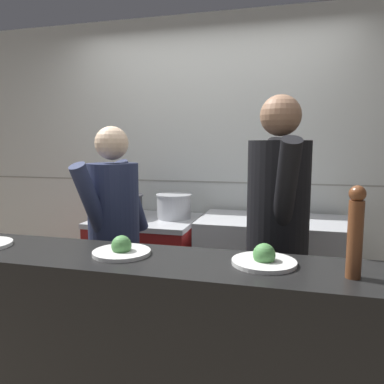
{
  "coord_description": "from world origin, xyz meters",
  "views": [
    {
      "loc": [
        0.71,
        -1.86,
        1.48
      ],
      "look_at": [
        0.05,
        0.67,
        1.15
      ],
      "focal_mm": 35.0,
      "sensor_mm": 36.0,
      "label": 1
    }
  ],
  "objects_px": {
    "stock_pot": "(123,205)",
    "chef_head_cook": "(114,237)",
    "sauce_pot": "(174,206)",
    "plated_dish_dessert": "(264,259)",
    "chef_sous": "(277,231)",
    "plated_dish_appetiser": "(122,250)",
    "oven_range": "(147,268)",
    "pepper_mill": "(355,230)"
  },
  "relations": [
    {
      "from": "plated_dish_appetiser",
      "to": "chef_sous",
      "type": "distance_m",
      "value": 0.94
    },
    {
      "from": "plated_dish_dessert",
      "to": "plated_dish_appetiser",
      "type": "bearing_deg",
      "value": -178.2
    },
    {
      "from": "chef_sous",
      "to": "plated_dish_appetiser",
      "type": "bearing_deg",
      "value": -148.39
    },
    {
      "from": "plated_dish_dessert",
      "to": "chef_head_cook",
      "type": "relative_size",
      "value": 0.17
    },
    {
      "from": "plated_dish_dessert",
      "to": "chef_sous",
      "type": "height_order",
      "value": "chef_sous"
    },
    {
      "from": "plated_dish_dessert",
      "to": "pepper_mill",
      "type": "xyz_separation_m",
      "value": [
        0.34,
        -0.08,
        0.16
      ]
    },
    {
      "from": "sauce_pot",
      "to": "chef_head_cook",
      "type": "distance_m",
      "value": 0.81
    },
    {
      "from": "plated_dish_appetiser",
      "to": "oven_range",
      "type": "bearing_deg",
      "value": 107.09
    },
    {
      "from": "stock_pot",
      "to": "chef_head_cook",
      "type": "relative_size",
      "value": 0.22
    },
    {
      "from": "plated_dish_appetiser",
      "to": "plated_dish_dessert",
      "type": "xyz_separation_m",
      "value": [
        0.65,
        0.02,
        0.0
      ]
    },
    {
      "from": "sauce_pot",
      "to": "stock_pot",
      "type": "bearing_deg",
      "value": -169.75
    },
    {
      "from": "stock_pot",
      "to": "chef_head_cook",
      "type": "distance_m",
      "value": 0.77
    },
    {
      "from": "plated_dish_appetiser",
      "to": "chef_head_cook",
      "type": "height_order",
      "value": "chef_head_cook"
    },
    {
      "from": "stock_pot",
      "to": "plated_dish_appetiser",
      "type": "relative_size",
      "value": 1.29
    },
    {
      "from": "plated_dish_appetiser",
      "to": "chef_sous",
      "type": "relative_size",
      "value": 0.15
    },
    {
      "from": "oven_range",
      "to": "sauce_pot",
      "type": "relative_size",
      "value": 2.9
    },
    {
      "from": "sauce_pot",
      "to": "plated_dish_dessert",
      "type": "relative_size",
      "value": 1.08
    },
    {
      "from": "chef_head_cook",
      "to": "chef_sous",
      "type": "relative_size",
      "value": 0.91
    },
    {
      "from": "stock_pot",
      "to": "plated_dish_appetiser",
      "type": "distance_m",
      "value": 1.45
    },
    {
      "from": "plated_dish_dessert",
      "to": "pepper_mill",
      "type": "bearing_deg",
      "value": -13.1
    },
    {
      "from": "chef_head_cook",
      "to": "plated_dish_appetiser",
      "type": "bearing_deg",
      "value": -47.04
    },
    {
      "from": "oven_range",
      "to": "plated_dish_dessert",
      "type": "bearing_deg",
      "value": -51.02
    },
    {
      "from": "oven_range",
      "to": "plated_dish_dessert",
      "type": "relative_size",
      "value": 3.14
    },
    {
      "from": "pepper_mill",
      "to": "chef_sous",
      "type": "xyz_separation_m",
      "value": [
        -0.31,
        0.7,
        -0.18
      ]
    },
    {
      "from": "sauce_pot",
      "to": "pepper_mill",
      "type": "bearing_deg",
      "value": -50.94
    },
    {
      "from": "oven_range",
      "to": "chef_sous",
      "type": "relative_size",
      "value": 0.49
    },
    {
      "from": "plated_dish_appetiser",
      "to": "chef_sous",
      "type": "height_order",
      "value": "chef_sous"
    },
    {
      "from": "oven_range",
      "to": "chef_sous",
      "type": "height_order",
      "value": "chef_sous"
    },
    {
      "from": "stock_pot",
      "to": "pepper_mill",
      "type": "bearing_deg",
      "value": -40.52
    },
    {
      "from": "plated_dish_dessert",
      "to": "pepper_mill",
      "type": "height_order",
      "value": "pepper_mill"
    },
    {
      "from": "oven_range",
      "to": "chef_head_cook",
      "type": "xyz_separation_m",
      "value": [
        0.07,
        -0.74,
        0.45
      ]
    },
    {
      "from": "oven_range",
      "to": "stock_pot",
      "type": "distance_m",
      "value": 0.57
    },
    {
      "from": "sauce_pot",
      "to": "chef_sous",
      "type": "relative_size",
      "value": 0.17
    },
    {
      "from": "oven_range",
      "to": "chef_sous",
      "type": "distance_m",
      "value": 1.41
    },
    {
      "from": "sauce_pot",
      "to": "chef_head_cook",
      "type": "xyz_separation_m",
      "value": [
        -0.16,
        -0.79,
        -0.09
      ]
    },
    {
      "from": "stock_pot",
      "to": "plated_dish_dessert",
      "type": "xyz_separation_m",
      "value": [
        1.26,
        -1.29,
        0.02
      ]
    },
    {
      "from": "oven_range",
      "to": "pepper_mill",
      "type": "bearing_deg",
      "value": -44.76
    },
    {
      "from": "sauce_pot",
      "to": "plated_dish_dessert",
      "type": "height_order",
      "value": "sauce_pot"
    },
    {
      "from": "plated_dish_dessert",
      "to": "pepper_mill",
      "type": "relative_size",
      "value": 0.77
    },
    {
      "from": "sauce_pot",
      "to": "chef_sous",
      "type": "distance_m",
      "value": 1.15
    },
    {
      "from": "sauce_pot",
      "to": "plated_dish_appetiser",
      "type": "height_order",
      "value": "sauce_pot"
    },
    {
      "from": "chef_sous",
      "to": "chef_head_cook",
      "type": "bearing_deg",
      "value": 170.94
    }
  ]
}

